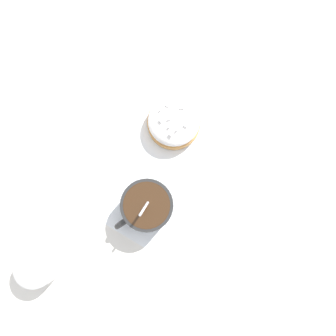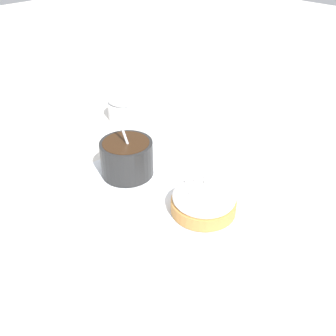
% 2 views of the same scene
% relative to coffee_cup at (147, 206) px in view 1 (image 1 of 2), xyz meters
% --- Properties ---
extents(ground_plane, '(3.00, 3.00, 0.00)m').
position_rel_coffee_cup_xyz_m(ground_plane, '(-0.08, -0.01, -0.03)').
color(ground_plane, silver).
extents(paper_napkin, '(0.31, 0.29, 0.00)m').
position_rel_coffee_cup_xyz_m(paper_napkin, '(-0.08, -0.01, -0.03)').
color(paper_napkin, white).
rests_on(paper_napkin, ground_plane).
extents(coffee_cup, '(0.10, 0.09, 0.10)m').
position_rel_coffee_cup_xyz_m(coffee_cup, '(0.00, 0.00, 0.00)').
color(coffee_cup, black).
rests_on(coffee_cup, paper_napkin).
extents(frosted_pastry, '(0.09, 0.09, 0.05)m').
position_rel_coffee_cup_xyz_m(frosted_pastry, '(-0.15, -0.01, -0.01)').
color(frosted_pastry, '#C18442').
rests_on(frosted_pastry, paper_napkin).
extents(sugar_bowl, '(0.07, 0.07, 0.06)m').
position_rel_coffee_cup_xyz_m(sugar_bowl, '(0.16, -0.13, -0.01)').
color(sugar_bowl, white).
rests_on(sugar_bowl, ground_plane).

